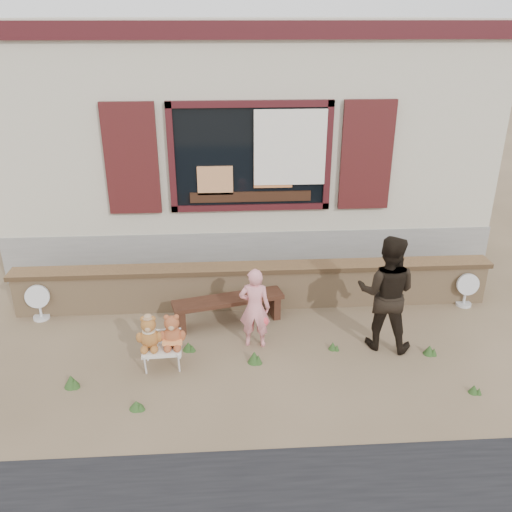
{
  "coord_description": "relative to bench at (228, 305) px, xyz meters",
  "views": [
    {
      "loc": [
        -0.43,
        -6.21,
        4.05
      ],
      "look_at": [
        0.0,
        0.6,
        1.0
      ],
      "focal_mm": 38.0,
      "sensor_mm": 36.0,
      "label": 1
    }
  ],
  "objects": [
    {
      "name": "shopfront",
      "position": [
        0.4,
        3.98,
        1.7
      ],
      "size": [
        8.04,
        5.13,
        4.0
      ],
      "color": "#B3AA90",
      "rests_on": "ground"
    },
    {
      "name": "child",
      "position": [
        0.34,
        -0.58,
        0.27
      ],
      "size": [
        0.44,
        0.33,
        1.12
      ],
      "primitive_type": "imported",
      "rotation": [
        0.0,
        0.0,
        2.99
      ],
      "color": "pink",
      "rests_on": "ground"
    },
    {
      "name": "grass_tufts",
      "position": [
        0.08,
        -1.17,
        -0.23
      ],
      "size": [
        4.87,
        1.29,
        0.16
      ],
      "color": "#2B4C1E",
      "rests_on": "ground"
    },
    {
      "name": "adult",
      "position": [
        2.03,
        -0.69,
        0.49
      ],
      "size": [
        0.93,
        0.83,
        1.57
      ],
      "primitive_type": "imported",
      "rotation": [
        0.0,
        0.0,
        2.77
      ],
      "color": "black",
      "rests_on": "ground"
    },
    {
      "name": "folding_chair",
      "position": [
        -0.84,
        -1.0,
        -0.03
      ],
      "size": [
        0.5,
        0.45,
        0.29
      ],
      "rotation": [
        0.0,
        0.0,
        0.05
      ],
      "color": "silver",
      "rests_on": "ground"
    },
    {
      "name": "bench",
      "position": [
        0.0,
        0.0,
        0.0
      ],
      "size": [
        1.61,
        0.7,
        0.4
      ],
      "rotation": [
        0.0,
        0.0,
        0.24
      ],
      "color": "#331B12",
      "rests_on": "ground"
    },
    {
      "name": "ground",
      "position": [
        0.4,
        -0.51,
        -0.29
      ],
      "size": [
        80.0,
        80.0,
        0.0
      ],
      "primitive_type": "plane",
      "color": "brown",
      "rests_on": "ground"
    },
    {
      "name": "brick_wall",
      "position": [
        0.4,
        0.49,
        0.05
      ],
      "size": [
        7.1,
        0.36,
        0.67
      ],
      "color": "tan",
      "rests_on": "ground"
    },
    {
      "name": "fan_right",
      "position": [
        3.58,
        0.29,
        -0.02
      ],
      "size": [
        0.34,
        0.23,
        0.54
      ],
      "rotation": [
        0.0,
        0.0,
        -0.04
      ],
      "color": "silver",
      "rests_on": "ground"
    },
    {
      "name": "teddy_bear_right",
      "position": [
        -0.7,
        -0.99,
        0.22
      ],
      "size": [
        0.34,
        0.3,
        0.45
      ],
      "primitive_type": null,
      "rotation": [
        0.0,
        0.0,
        0.05
      ],
      "color": "brown",
      "rests_on": "folding_chair"
    },
    {
      "name": "teddy_bear_left",
      "position": [
        -0.98,
        -1.0,
        0.22
      ],
      "size": [
        0.34,
        0.3,
        0.44
      ],
      "primitive_type": null,
      "rotation": [
        0.0,
        0.0,
        0.05
      ],
      "color": "brown",
      "rests_on": "folding_chair"
    },
    {
      "name": "fan_left",
      "position": [
        -2.72,
        0.29,
        -0.02
      ],
      "size": [
        0.35,
        0.23,
        0.55
      ],
      "rotation": [
        0.0,
        0.0,
        0.15
      ],
      "color": "silver",
      "rests_on": "ground"
    }
  ]
}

